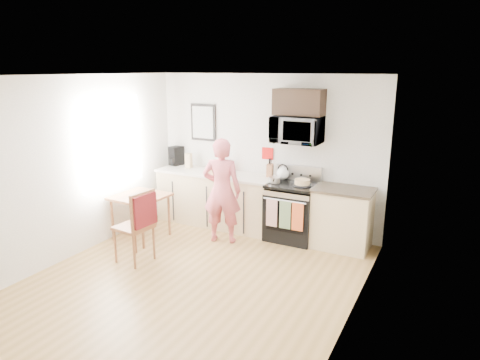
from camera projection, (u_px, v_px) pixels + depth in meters
The scene contains 28 objects.
floor at pixel (191, 282), 5.53m from camera, with size 4.60×4.60×0.00m, color olive.
back_wall at pixel (265, 153), 7.18m from camera, with size 4.00×0.04×2.60m, color beige.
front_wall at pixel (17, 257), 3.23m from camera, with size 4.00×0.04×2.60m, color beige.
left_wall at pixel (71, 168), 6.09m from camera, with size 0.04×4.60×2.60m, color beige.
right_wall at pixel (353, 209), 4.32m from camera, with size 0.04×4.60×2.60m, color beige.
ceiling at pixel (185, 75), 4.87m from camera, with size 4.00×4.60×0.04m, color silver.
window at pixel (112, 143), 6.70m from camera, with size 0.06×1.40×1.50m.
cabinet_left at pixel (216, 200), 7.49m from camera, with size 2.10×0.60×0.90m, color #D2C186.
countertop_left at pixel (215, 174), 7.37m from camera, with size 2.14×0.64×0.04m, color beige.
cabinet_right at pixel (342, 219), 6.50m from camera, with size 0.84×0.60×0.90m, color #D2C186.
countertop_right at pixel (344, 190), 6.38m from camera, with size 0.88×0.64×0.04m, color black.
range at pixel (292, 213), 6.84m from camera, with size 0.76×0.70×1.16m.
microwave at pixel (297, 130), 6.59m from camera, with size 0.76×0.51×0.42m, color silver.
upper_cabinet at pixel (299, 102), 6.53m from camera, with size 0.76×0.35×0.40m, color black.
wall_art at pixel (203, 122), 7.58m from camera, with size 0.50×0.04×0.65m.
wall_trivet at pixel (268, 153), 7.14m from camera, with size 0.20×0.02×0.20m, color #A2100D.
person at pixel (222, 191), 6.65m from camera, with size 0.61×0.40×1.66m, color #BA333D.
dining_table at pixel (140, 200), 6.82m from camera, with size 0.77×0.77×0.72m.
chair at pixel (140, 218), 5.89m from camera, with size 0.54×0.49×1.06m.
knife_block at pixel (270, 170), 7.06m from camera, with size 0.10×0.13×0.21m, color brown.
utensil_crock at pixel (230, 164), 7.42m from camera, with size 0.11×0.11×0.33m.
fruit_bowl at pixel (230, 172), 7.27m from camera, with size 0.25×0.25×0.09m.
milk_carton at pixel (189, 161), 7.68m from camera, with size 0.10×0.10×0.27m, color tan.
coffee_maker at pixel (176, 156), 7.90m from camera, with size 0.25×0.31×0.34m.
bread_bag at pixel (216, 172), 7.10m from camera, with size 0.34×0.16×0.12m, color tan.
cake at pixel (302, 182), 6.60m from camera, with size 0.29×0.29×0.10m.
kettle at pixel (283, 173), 6.92m from camera, with size 0.21×0.21×0.26m.
pot at pixel (274, 180), 6.75m from camera, with size 0.19×0.31×0.09m.
Camera 1 is at (2.86, -4.17, 2.68)m, focal length 32.00 mm.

